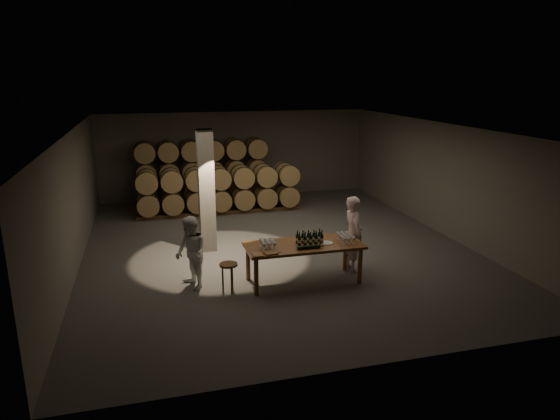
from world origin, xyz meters
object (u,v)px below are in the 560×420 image
object	(u,v)px
plate	(327,243)
notebook_near	(271,253)
person_man	(353,234)
tasting_table	(304,248)
bottle_cluster	(310,239)
person_woman	(191,253)
stool	(229,269)

from	to	relation	value
plate	notebook_near	size ratio (longest dim) A/B	1.07
person_man	tasting_table	bearing A→B (deg)	103.19
bottle_cluster	person_woman	size ratio (longest dim) A/B	0.37
notebook_near	stool	world-z (taller)	notebook_near
tasting_table	stool	distance (m)	1.74
plate	person_woman	size ratio (longest dim) A/B	0.17
person_woman	bottle_cluster	bearing A→B (deg)	64.45
tasting_table	bottle_cluster	bearing A→B (deg)	3.09
stool	person_woman	world-z (taller)	person_woman
tasting_table	plate	bearing A→B (deg)	-9.72
tasting_table	notebook_near	bearing A→B (deg)	-154.32
bottle_cluster	stool	size ratio (longest dim) A/B	0.92
bottle_cluster	notebook_near	xyz separation A→B (m)	(-0.99, -0.42, -0.10)
notebook_near	person_man	distance (m)	2.32
bottle_cluster	person_man	world-z (taller)	person_man
tasting_table	notebook_near	distance (m)	0.95
stool	person_woman	xyz separation A→B (m)	(-0.74, 0.45, 0.27)
notebook_near	person_woman	world-z (taller)	person_woman
notebook_near	person_man	world-z (taller)	person_man
stool	bottle_cluster	bearing A→B (deg)	3.79
person_woman	person_man	bearing A→B (deg)	72.18
bottle_cluster	person_woman	xyz separation A→B (m)	(-2.58, 0.32, -0.21)
plate	person_woman	distance (m)	2.99
notebook_near	person_woman	bearing A→B (deg)	148.51
plate	stool	bearing A→B (deg)	-179.28
bottle_cluster	notebook_near	world-z (taller)	bottle_cluster
plate	notebook_near	bearing A→B (deg)	-166.67
stool	person_man	size ratio (longest dim) A/B	0.36
tasting_table	person_man	size ratio (longest dim) A/B	1.43
bottle_cluster	person_man	size ratio (longest dim) A/B	0.33
tasting_table	bottle_cluster	xyz separation A→B (m)	(0.13, 0.01, 0.21)
stool	person_man	distance (m)	3.11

